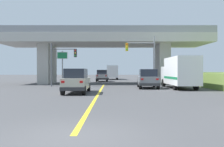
{
  "coord_description": "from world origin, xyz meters",
  "views": [
    {
      "loc": [
        1.09,
        -6.65,
        1.83
      ],
      "look_at": [
        1.02,
        18.48,
        1.57
      ],
      "focal_mm": 38.05,
      "sensor_mm": 36.0,
      "label": 1
    }
  ],
  "objects_px": {
    "traffic_signal_nearside": "(145,55)",
    "highway_sign": "(63,60)",
    "suv_lead": "(77,81)",
    "sedan_oncoming": "(103,76)",
    "box_truck": "(180,72)",
    "traffic_signal_farside": "(61,59)",
    "semi_truck_distant": "(113,72)",
    "suv_crossing": "(148,79)"
  },
  "relations": [
    {
      "from": "traffic_signal_nearside",
      "to": "highway_sign",
      "type": "relative_size",
      "value": 1.31
    },
    {
      "from": "suv_lead",
      "to": "traffic_signal_nearside",
      "type": "height_order",
      "value": "traffic_signal_nearside"
    },
    {
      "from": "sedan_oncoming",
      "to": "highway_sign",
      "type": "height_order",
      "value": "highway_sign"
    },
    {
      "from": "box_truck",
      "to": "highway_sign",
      "type": "bearing_deg",
      "value": 151.37
    },
    {
      "from": "suv_lead",
      "to": "traffic_signal_farside",
      "type": "bearing_deg",
      "value": 110.61
    },
    {
      "from": "highway_sign",
      "to": "semi_truck_distant",
      "type": "bearing_deg",
      "value": 70.62
    },
    {
      "from": "traffic_signal_nearside",
      "to": "semi_truck_distant",
      "type": "xyz_separation_m",
      "value": [
        -3.8,
        23.66,
        -2.19
      ]
    },
    {
      "from": "traffic_signal_nearside",
      "to": "semi_truck_distant",
      "type": "height_order",
      "value": "traffic_signal_nearside"
    },
    {
      "from": "traffic_signal_nearside",
      "to": "semi_truck_distant",
      "type": "bearing_deg",
      "value": 99.13
    },
    {
      "from": "highway_sign",
      "to": "traffic_signal_farside",
      "type": "bearing_deg",
      "value": -81.31
    },
    {
      "from": "traffic_signal_nearside",
      "to": "box_truck",
      "type": "bearing_deg",
      "value": -47.33
    },
    {
      "from": "box_truck",
      "to": "sedan_oncoming",
      "type": "height_order",
      "value": "box_truck"
    },
    {
      "from": "suv_crossing",
      "to": "sedan_oncoming",
      "type": "relative_size",
      "value": 0.95
    },
    {
      "from": "traffic_signal_nearside",
      "to": "traffic_signal_farside",
      "type": "distance_m",
      "value": 10.06
    },
    {
      "from": "suv_lead",
      "to": "box_truck",
      "type": "height_order",
      "value": "box_truck"
    },
    {
      "from": "suv_crossing",
      "to": "box_truck",
      "type": "xyz_separation_m",
      "value": [
        3.25,
        -0.49,
        0.68
      ]
    },
    {
      "from": "traffic_signal_farside",
      "to": "highway_sign",
      "type": "bearing_deg",
      "value": 98.69
    },
    {
      "from": "sedan_oncoming",
      "to": "semi_truck_distant",
      "type": "xyz_separation_m",
      "value": [
        1.85,
        9.96,
        0.57
      ]
    },
    {
      "from": "highway_sign",
      "to": "semi_truck_distant",
      "type": "distance_m",
      "value": 20.78
    },
    {
      "from": "suv_lead",
      "to": "semi_truck_distant",
      "type": "bearing_deg",
      "value": 84.6
    },
    {
      "from": "box_truck",
      "to": "suv_lead",
      "type": "bearing_deg",
      "value": -153.11
    },
    {
      "from": "traffic_signal_farside",
      "to": "highway_sign",
      "type": "relative_size",
      "value": 1.12
    },
    {
      "from": "traffic_signal_farside",
      "to": "highway_sign",
      "type": "distance_m",
      "value": 4.14
    },
    {
      "from": "sedan_oncoming",
      "to": "suv_crossing",
      "type": "bearing_deg",
      "value": -71.53
    },
    {
      "from": "box_truck",
      "to": "traffic_signal_farside",
      "type": "xyz_separation_m",
      "value": [
        -13.2,
        3.46,
        1.56
      ]
    },
    {
      "from": "suv_crossing",
      "to": "traffic_signal_farside",
      "type": "relative_size",
      "value": 0.89
    },
    {
      "from": "traffic_signal_nearside",
      "to": "semi_truck_distant",
      "type": "relative_size",
      "value": 0.81
    },
    {
      "from": "suv_lead",
      "to": "suv_crossing",
      "type": "distance_m",
      "value": 8.74
    },
    {
      "from": "suv_lead",
      "to": "traffic_signal_nearside",
      "type": "xyz_separation_m",
      "value": [
        6.84,
        8.49,
        2.76
      ]
    },
    {
      "from": "traffic_signal_nearside",
      "to": "traffic_signal_farside",
      "type": "xyz_separation_m",
      "value": [
        -10.05,
        0.03,
        -0.52
      ]
    },
    {
      "from": "traffic_signal_nearside",
      "to": "traffic_signal_farside",
      "type": "bearing_deg",
      "value": 179.81
    },
    {
      "from": "sedan_oncoming",
      "to": "highway_sign",
      "type": "bearing_deg",
      "value": -117.69
    },
    {
      "from": "box_truck",
      "to": "traffic_signal_nearside",
      "type": "relative_size",
      "value": 1.25
    },
    {
      "from": "sedan_oncoming",
      "to": "traffic_signal_nearside",
      "type": "distance_m",
      "value": 15.07
    },
    {
      "from": "sedan_oncoming",
      "to": "traffic_signal_farside",
      "type": "height_order",
      "value": "traffic_signal_farside"
    },
    {
      "from": "box_truck",
      "to": "traffic_signal_nearside",
      "type": "distance_m",
      "value": 5.1
    },
    {
      "from": "sedan_oncoming",
      "to": "suv_lead",
      "type": "bearing_deg",
      "value": -93.07
    },
    {
      "from": "traffic_signal_nearside",
      "to": "traffic_signal_farside",
      "type": "height_order",
      "value": "traffic_signal_nearside"
    },
    {
      "from": "box_truck",
      "to": "sedan_oncoming",
      "type": "xyz_separation_m",
      "value": [
        -8.8,
        17.12,
        -0.68
      ]
    },
    {
      "from": "suv_crossing",
      "to": "traffic_signal_nearside",
      "type": "xyz_separation_m",
      "value": [
        0.09,
        2.94,
        2.76
      ]
    },
    {
      "from": "box_truck",
      "to": "highway_sign",
      "type": "relative_size",
      "value": 1.64
    },
    {
      "from": "suv_lead",
      "to": "traffic_signal_nearside",
      "type": "bearing_deg",
      "value": 51.16
    }
  ]
}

